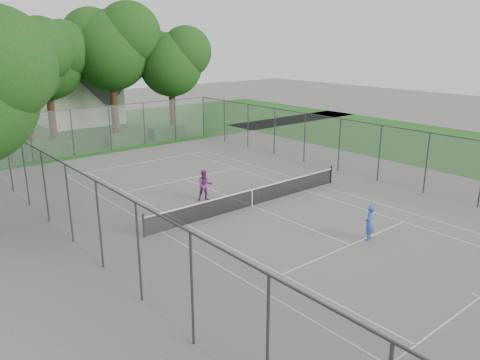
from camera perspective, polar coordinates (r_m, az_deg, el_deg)
ground at (r=24.78m, az=1.48°, el=-3.17°), size 120.00×120.00×0.00m
grass_far at (r=46.90m, az=-20.02°, el=5.39°), size 60.00×20.00×0.00m
grass_right at (r=42.13m, az=24.68°, el=3.66°), size 16.00×40.00×0.00m
court_markings at (r=24.78m, az=1.48°, el=-3.16°), size 11.03×23.83×0.01m
tennis_net at (r=24.61m, az=1.49°, el=-2.05°), size 12.87×0.10×1.10m
perimeter_fence at (r=24.23m, az=1.51°, el=0.86°), size 18.08×34.08×3.52m
tree_far_left at (r=39.92m, az=-25.04°, el=13.15°), size 7.07×6.45×10.16m
tree_far_midleft at (r=44.09m, az=-22.53°, el=13.58°), size 7.03×6.42×10.10m
tree_far_midright at (r=44.84m, az=-15.45°, el=15.72°), size 8.17×7.46×11.74m
tree_far_right at (r=45.21m, az=-8.31°, el=14.35°), size 6.75×6.17×9.71m
hedge_left at (r=38.14m, az=-22.81°, el=3.52°), size 4.54×1.36×1.13m
hedge_mid at (r=40.12m, az=-13.78°, el=4.88°), size 3.26×0.93×1.03m
hedge_right at (r=42.67m, az=-8.95°, el=5.79°), size 3.13×1.15×0.94m
house at (r=51.28m, az=-19.09°, el=10.54°), size 7.34×5.69×9.14m
girl_player at (r=21.20m, az=15.49°, el=-5.04°), size 0.67×0.56×1.59m
woman_player at (r=25.44m, az=-4.30°, el=-0.67°), size 1.01×0.92×1.69m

